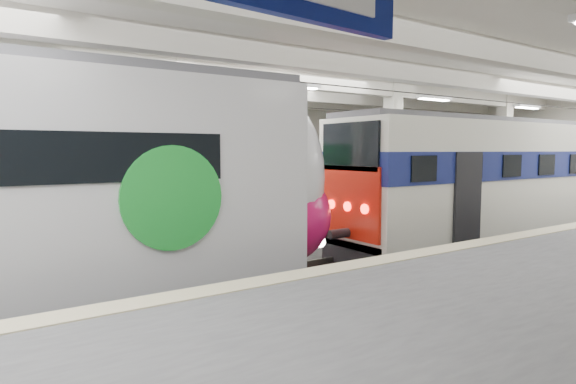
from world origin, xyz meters
TOP-DOWN VIEW (x-y plane):
  - station_hall at (0.00, -1.74)m, footprint 36.00×24.00m
  - modern_emu at (-7.41, -0.00)m, footprint 14.48×2.99m
  - older_rer at (6.37, 0.00)m, footprint 12.28×2.71m
  - far_train at (-6.36, 5.50)m, footprint 14.16×3.54m

SIDE VIEW (x-z plane):
  - older_rer at x=6.37m, z-range 0.10..4.21m
  - modern_emu at x=-7.41m, z-range -0.04..4.60m
  - far_train at x=-6.36m, z-range 0.07..4.55m
  - station_hall at x=0.00m, z-range 0.37..6.12m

